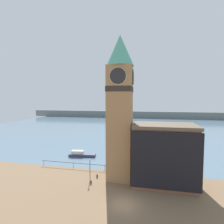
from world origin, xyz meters
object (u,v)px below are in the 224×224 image
Objects in this scene: mooring_bollard_near at (97,176)px; mooring_bollard_far at (91,182)px; pier_building at (164,154)px; boat_near at (81,154)px; clock_tower at (120,104)px; lamp_post at (90,165)px.

mooring_bollard_near is 2.54m from mooring_bollard_far.
pier_building is 12.36m from mooring_bollard_near.
pier_building is 1.54× the size of boat_near.
clock_tower is at bearing 36.08° from mooring_bollard_far.
mooring_bollard_near is (-11.44, -0.03, -4.69)m from pier_building.
boat_near is 11.02× the size of mooring_bollard_far.
mooring_bollard_near is 2.78m from lamp_post.
mooring_bollard_far is at bearing -167.75° from pier_building.
mooring_bollard_near is at bearing -179.85° from pier_building.
boat_near is at bearing 138.97° from clock_tower.
clock_tower is 2.43× the size of pier_building.
boat_near reaches higher than mooring_bollard_far.
clock_tower is 3.74× the size of boat_near.
boat_near is 1.76× the size of lamp_post.
lamp_post is (-0.63, 1.37, 2.34)m from mooring_bollard_far.
pier_building is (7.43, -0.60, -8.20)m from clock_tower.
mooring_bollard_far is (6.87, -12.88, -0.20)m from boat_near.
clock_tower is at bearing 8.88° from mooring_bollard_near.
pier_building is at bearing 5.45° from lamp_post.
lamp_post is (6.24, -11.51, 2.14)m from boat_near.
boat_near is 13.27m from lamp_post.
lamp_post reaches higher than boat_near.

